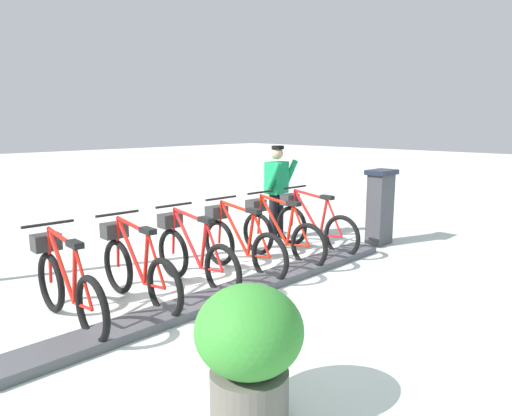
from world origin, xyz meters
The scene contains 11 objects.
ground_plane centered at (0.00, 0.00, 0.00)m, with size 60.00×60.00×0.00m, color silver.
dock_rail_base centered at (0.00, 0.00, 0.05)m, with size 0.44×5.65×0.10m, color #47474C.
payment_kiosk centered at (0.05, -3.35, 0.67)m, with size 0.36×0.52×1.28m.
bike_docked_0 centered at (0.62, -2.23, 0.43)m, with size 1.72×0.54×1.02m.
bike_docked_1 centered at (0.62, -1.42, 0.43)m, with size 1.72×0.54×1.02m.
bike_docked_2 centered at (0.62, -0.61, 0.43)m, with size 1.72×0.54×1.02m.
bike_docked_3 centered at (0.62, 0.20, 0.43)m, with size 1.72×0.54×1.02m.
bike_docked_4 centered at (0.62, 1.01, 0.43)m, with size 1.72×0.54×1.02m.
bike_docked_5 centered at (0.62, 1.81, 0.43)m, with size 1.72×0.54×1.02m.
worker_near_rack centered at (1.57, -2.42, 0.91)m, with size 0.49×0.66×1.66m.
planter_bush centered at (-1.82, 1.59, 0.54)m, with size 0.76×0.76×0.97m.
Camera 1 is at (-3.99, 3.71, 2.06)m, focal length 33.04 mm.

